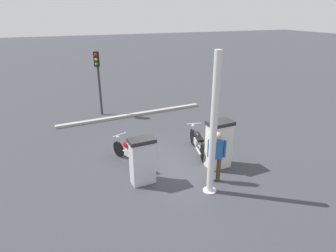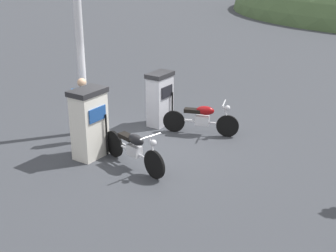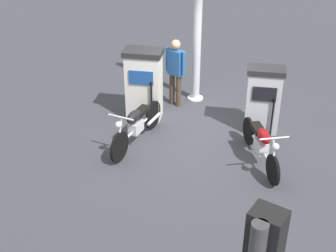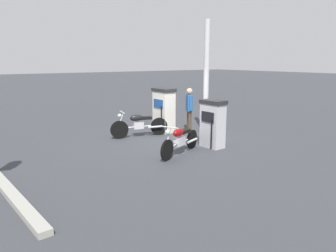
% 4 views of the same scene
% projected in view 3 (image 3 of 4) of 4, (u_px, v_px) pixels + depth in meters
% --- Properties ---
extents(ground_plane, '(120.00, 120.00, 0.00)m').
position_uv_depth(ground_plane, '(197.00, 135.00, 10.28)').
color(ground_plane, '#383A3F').
extents(fuel_pump_near, '(0.62, 0.89, 1.68)m').
position_uv_depth(fuel_pump_near, '(144.00, 84.00, 10.59)').
color(fuel_pump_near, silver).
rests_on(fuel_pump_near, ground).
extents(fuel_pump_far, '(0.54, 0.82, 1.51)m').
position_uv_depth(fuel_pump_far, '(263.00, 99.00, 10.09)').
color(fuel_pump_far, silver).
rests_on(fuel_pump_far, ground).
extents(motorcycle_near_pump, '(2.11, 0.73, 0.96)m').
position_uv_depth(motorcycle_near_pump, '(136.00, 124.00, 9.72)').
color(motorcycle_near_pump, black).
rests_on(motorcycle_near_pump, ground).
extents(motorcycle_far_pump, '(1.92, 0.92, 0.94)m').
position_uv_depth(motorcycle_far_pump, '(261.00, 143.00, 9.09)').
color(motorcycle_far_pump, black).
rests_on(motorcycle_far_pump, ground).
extents(attendant_person, '(0.33, 0.55, 1.69)m').
position_uv_depth(attendant_person, '(175.00, 68.00, 11.08)').
color(attendant_person, '#473828').
rests_on(attendant_person, ground).
extents(canopy_support_pole, '(0.40, 0.40, 4.17)m').
position_uv_depth(canopy_support_pole, '(198.00, 22.00, 10.85)').
color(canopy_support_pole, silver).
rests_on(canopy_support_pole, ground).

